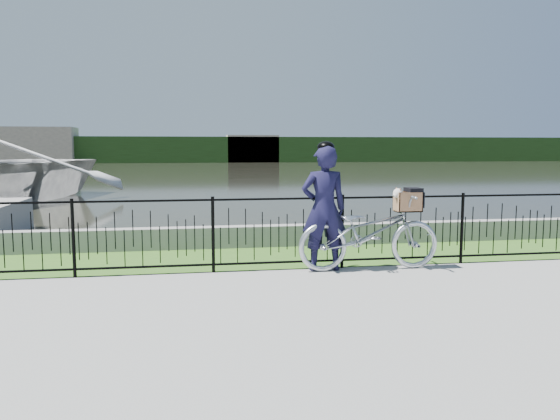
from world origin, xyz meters
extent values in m
plane|color=gray|center=(0.00, 0.00, 0.00)|extent=(120.00, 120.00, 0.00)
cube|color=#38631F|center=(0.00, 2.60, 0.00)|extent=(60.00, 2.00, 0.01)
plane|color=#26271D|center=(0.00, 33.00, 0.00)|extent=(120.00, 120.00, 0.00)
cube|color=gray|center=(0.00, 3.60, 0.20)|extent=(60.00, 0.30, 0.40)
cube|color=#224119|center=(0.00, 60.00, 1.50)|extent=(120.00, 6.00, 3.00)
cube|color=#A79786|center=(-18.00, 58.00, 2.00)|extent=(8.00, 4.00, 4.00)
cube|color=#A79786|center=(6.00, 58.50, 1.60)|extent=(6.00, 3.00, 3.20)
imported|color=silver|center=(1.37, 1.40, 0.58)|extent=(2.21, 0.77, 1.16)
cube|color=black|center=(1.98, 1.40, 0.90)|extent=(0.38, 0.18, 0.02)
cube|color=#956645|center=(1.98, 1.40, 0.90)|extent=(0.39, 0.27, 0.01)
cube|color=#956645|center=(1.98, 1.53, 1.05)|extent=(0.39, 0.02, 0.30)
cube|color=#956645|center=(1.98, 1.27, 1.05)|extent=(0.39, 0.02, 0.30)
cube|color=#956645|center=(2.17, 1.40, 1.05)|extent=(0.01, 0.27, 0.30)
cube|color=#956645|center=(1.80, 1.40, 1.05)|extent=(0.02, 0.27, 0.30)
cube|color=black|center=(2.07, 1.40, 1.23)|extent=(0.21, 0.28, 0.06)
cube|color=black|center=(2.19, 1.40, 1.08)|extent=(0.02, 0.28, 0.24)
ellipsoid|color=silver|center=(1.96, 1.40, 1.03)|extent=(0.31, 0.22, 0.20)
sphere|color=silver|center=(1.81, 1.38, 1.18)|extent=(0.15, 0.15, 0.15)
sphere|color=silver|center=(1.76, 1.36, 1.15)|extent=(0.07, 0.07, 0.07)
sphere|color=black|center=(1.73, 1.35, 1.14)|extent=(0.02, 0.02, 0.02)
cone|color=#A16243|center=(1.81, 1.44, 1.24)|extent=(0.06, 0.08, 0.08)
cone|color=#A16243|center=(1.83, 1.34, 1.24)|extent=(0.06, 0.08, 0.08)
imported|color=black|center=(0.68, 1.49, 0.95)|extent=(0.70, 0.47, 1.90)
ellipsoid|color=black|center=(0.68, 1.49, 1.88)|extent=(0.26, 0.29, 0.18)
camera|label=1|loc=(-1.32, -6.52, 1.89)|focal=35.00mm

